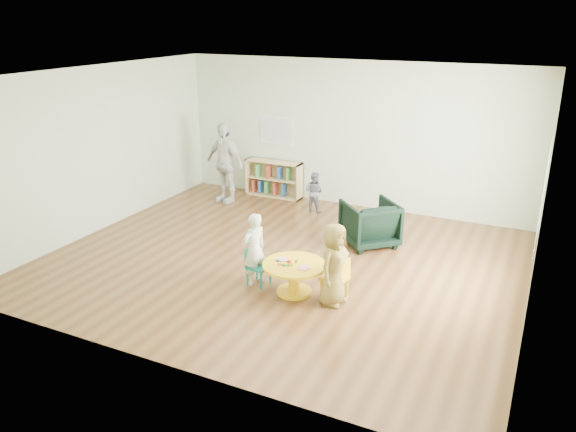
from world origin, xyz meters
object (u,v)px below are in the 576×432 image
object	(u,v)px
kid_chair_right	(337,278)
adult_caretaker	(225,163)
activity_table	(294,273)
armchair	(370,223)
child_left	(254,249)
kid_chair_left	(256,264)
bookshelf	(274,179)
child_right	(334,264)
toddler	(314,192)

from	to	relation	value
kid_chair_right	adult_caretaker	size ratio (longest dim) A/B	0.36
activity_table	armchair	distance (m)	2.11
child_left	adult_caretaker	size ratio (longest dim) A/B	0.66
kid_chair_right	child_left	bearing A→B (deg)	106.29
armchair	adult_caretaker	distance (m)	3.46
activity_table	kid_chair_right	distance (m)	0.59
kid_chair_left	bookshelf	bearing A→B (deg)	-149.90
child_right	toddler	xyz separation A→B (m)	(-1.66, 3.24, -0.17)
activity_table	toddler	bearing A→B (deg)	108.62
kid_chair_left	child_right	distance (m)	1.21
kid_chair_right	toddler	size ratio (longest dim) A/B	0.74
kid_chair_left	child_left	world-z (taller)	child_left
kid_chair_right	bookshelf	distance (m)	4.60
child_left	child_right	xyz separation A→B (m)	(1.20, -0.05, 0.03)
kid_chair_right	armchair	xyz separation A→B (m)	(-0.20, 1.98, 0.06)
activity_table	child_left	bearing A→B (deg)	178.72
adult_caretaker	kid_chair_left	bearing A→B (deg)	-38.50
activity_table	kid_chair_left	size ratio (longest dim) A/B	1.60
kid_chair_left	armchair	world-z (taller)	armchair
kid_chair_right	adult_caretaker	xyz separation A→B (m)	(-3.51, 2.90, 0.49)
child_left	child_right	world-z (taller)	child_right
kid_chair_left	adult_caretaker	size ratio (longest dim) A/B	0.34
kid_chair_left	bookshelf	size ratio (longest dim) A/B	0.45
kid_chair_left	activity_table	bearing A→B (deg)	93.92
kid_chair_right	toddler	world-z (taller)	toddler
child_left	toddler	bearing A→B (deg)	-148.77
armchair	bookshelf	bearing A→B (deg)	-76.16
armchair	adult_caretaker	xyz separation A→B (m)	(-3.31, 0.91, 0.43)
kid_chair_left	toddler	distance (m)	3.21
armchair	child_left	size ratio (longest dim) A/B	0.78
adult_caretaker	toddler	bearing A→B (deg)	20.08
child_right	toddler	size ratio (longest dim) A/B	1.43
kid_chair_right	child_right	distance (m)	0.28
kid_chair_left	child_right	world-z (taller)	child_right
armchair	adult_caretaker	world-z (taller)	adult_caretaker
kid_chair_left	armchair	xyz separation A→B (m)	(0.99, 2.04, 0.08)
child_right	toddler	world-z (taller)	child_right
kid_chair_right	toddler	distance (m)	3.53
kid_chair_right	child_right	size ratio (longest dim) A/B	0.52
activity_table	armchair	world-z (taller)	armchair
child_left	child_right	bearing A→B (deg)	110.77
kid_chair_left	child_right	size ratio (longest dim) A/B	0.49
activity_table	kid_chair_left	world-z (taller)	kid_chair_left
kid_chair_right	armchair	world-z (taller)	armchair
bookshelf	child_left	distance (m)	4.05
adult_caretaker	activity_table	bearing A→B (deg)	-32.29
child_right	adult_caretaker	size ratio (longest dim) A/B	0.69
activity_table	kid_chair_left	bearing A→B (deg)	177.37
kid_chair_right	bookshelf	xyz separation A→B (m)	(-2.80, 3.65, 0.06)
bookshelf	adult_caretaker	size ratio (longest dim) A/B	0.75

